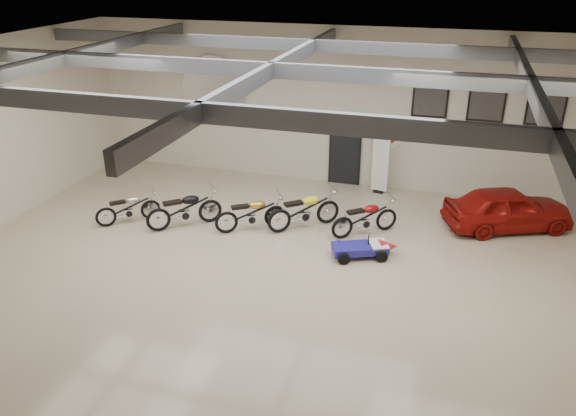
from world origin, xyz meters
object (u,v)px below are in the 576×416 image
(motorcycle_gold, at_px, (251,213))
(vintage_car, at_px, (509,208))
(motorcycle_red, at_px, (365,217))
(go_kart, at_px, (366,245))
(motorcycle_yellow, at_px, (304,210))
(motorcycle_silver, at_px, (128,208))
(motorcycle_black, at_px, (184,209))
(banner_stand, at_px, (380,164))

(motorcycle_gold, bearing_deg, vintage_car, -15.46)
(motorcycle_red, relative_size, go_kart, 1.14)
(vintage_car, bearing_deg, motorcycle_yellow, 82.75)
(motorcycle_silver, bearing_deg, motorcycle_yellow, -28.21)
(vintage_car, bearing_deg, go_kart, 104.23)
(motorcycle_red, height_order, vintage_car, vintage_car)
(motorcycle_black, xyz_separation_m, motorcycle_red, (4.85, 0.96, -0.04))
(motorcycle_gold, height_order, vintage_car, vintage_car)
(motorcycle_red, distance_m, vintage_car, 3.98)
(motorcycle_black, xyz_separation_m, vintage_car, (8.54, 2.46, 0.05))
(motorcycle_silver, relative_size, motorcycle_black, 0.85)
(motorcycle_black, distance_m, motorcycle_red, 4.94)
(banner_stand, distance_m, vintage_car, 4.06)
(motorcycle_yellow, bearing_deg, motorcycle_silver, 152.94)
(motorcycle_silver, bearing_deg, go_kart, -41.23)
(banner_stand, relative_size, go_kart, 1.16)
(motorcycle_red, bearing_deg, motorcycle_yellow, 144.47)
(motorcycle_black, bearing_deg, motorcycle_gold, -30.27)
(banner_stand, xyz_separation_m, motorcycle_black, (-4.80, -3.99, -0.43))
(motorcycle_black, bearing_deg, motorcycle_red, -29.11)
(motorcycle_yellow, bearing_deg, motorcycle_black, 155.36)
(motorcycle_yellow, xyz_separation_m, motorcycle_red, (1.67, 0.09, -0.05))
(vintage_car, bearing_deg, motorcycle_silver, 81.08)
(banner_stand, bearing_deg, motorcycle_silver, -135.35)
(motorcycle_black, bearing_deg, vintage_car, -24.31)
(motorcycle_silver, bearing_deg, motorcycle_black, -33.10)
(go_kart, bearing_deg, motorcycle_gold, 146.58)
(motorcycle_black, relative_size, motorcycle_red, 1.08)
(motorcycle_silver, distance_m, motorcycle_black, 1.64)
(motorcycle_silver, xyz_separation_m, vintage_car, (10.17, 2.69, 0.13))
(motorcycle_black, xyz_separation_m, motorcycle_yellow, (3.18, 0.87, 0.01))
(go_kart, relative_size, vintage_car, 0.49)
(motorcycle_yellow, distance_m, go_kart, 2.22)
(banner_stand, xyz_separation_m, motorcycle_yellow, (-1.62, -3.11, -0.43))
(motorcycle_black, distance_m, motorcycle_yellow, 3.30)
(motorcycle_gold, height_order, motorcycle_red, motorcycle_gold)
(motorcycle_red, relative_size, vintage_car, 0.56)
(vintage_car, bearing_deg, banner_stand, 44.06)
(motorcycle_black, height_order, vintage_car, vintage_car)
(motorcycle_silver, relative_size, motorcycle_gold, 0.90)
(motorcycle_black, height_order, motorcycle_gold, motorcycle_black)
(motorcycle_silver, xyz_separation_m, motorcycle_gold, (3.46, 0.56, 0.05))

